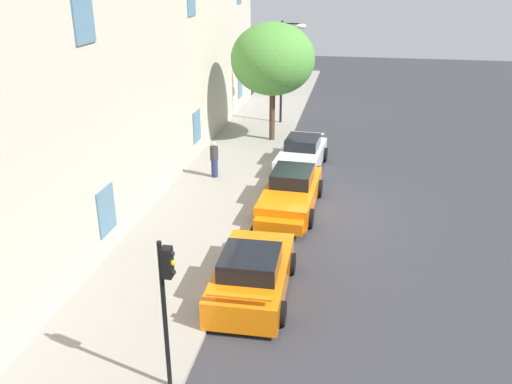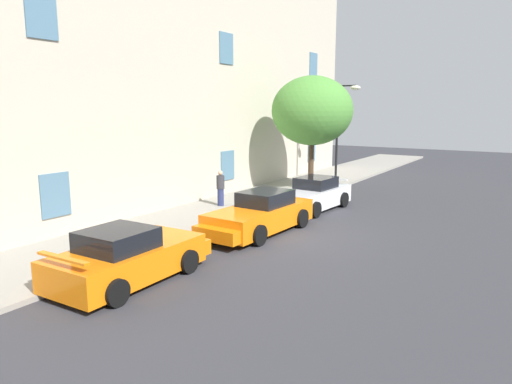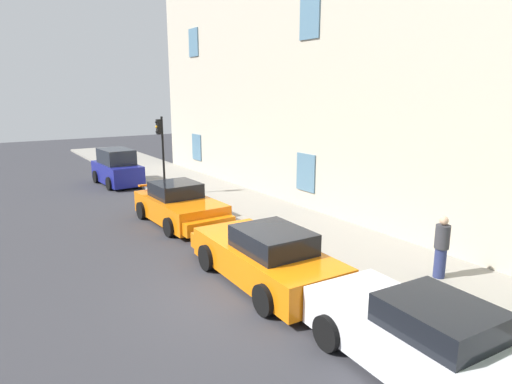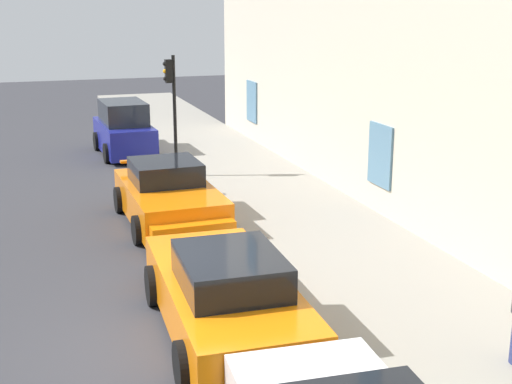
{
  "view_description": "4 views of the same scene",
  "coord_description": "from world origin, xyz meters",
  "views": [
    {
      "loc": [
        -18.91,
        -1.12,
        8.53
      ],
      "look_at": [
        -1.42,
        2.17,
        1.1
      ],
      "focal_mm": 37.29,
      "sensor_mm": 36.0,
      "label": 1
    },
    {
      "loc": [
        -14.21,
        -7.72,
        4.48
      ],
      "look_at": [
        -0.43,
        1.09,
        1.52
      ],
      "focal_mm": 32.39,
      "sensor_mm": 36.0,
      "label": 2
    },
    {
      "loc": [
        8.36,
        -4.92,
        4.74
      ],
      "look_at": [
        -2.69,
        2.38,
        1.72
      ],
      "focal_mm": 30.8,
      "sensor_mm": 36.0,
      "label": 3
    },
    {
      "loc": [
        9.54,
        -1.72,
        5.13
      ],
      "look_at": [
        -2.21,
        2.21,
        1.75
      ],
      "focal_mm": 48.69,
      "sensor_mm": 36.0,
      "label": 4
    }
  ],
  "objects": [
    {
      "name": "ground_plane",
      "position": [
        0.0,
        0.0,
        0.0
      ],
      "size": [
        80.0,
        80.0,
        0.0
      ],
      "primitive_type": "plane",
      "color": "#333338"
    },
    {
      "name": "sidewalk",
      "position": [
        0.0,
        4.23,
        0.07
      ],
      "size": [
        60.0,
        4.14,
        0.14
      ],
      "primitive_type": "cube",
      "color": "gray",
      "rests_on": "ground"
    },
    {
      "name": "building_facade",
      "position": [
        0.0,
        7.95,
        6.39
      ],
      "size": [
        37.1,
        3.81,
        12.74
      ],
      "color": "#BCB29E",
      "rests_on": "ground"
    },
    {
      "name": "sportscar_red_lead",
      "position": [
        -6.11,
        1.37,
        0.62
      ],
      "size": [
        4.56,
        2.27,
        1.47
      ],
      "color": "orange",
      "rests_on": "ground"
    },
    {
      "name": "sportscar_yellow_flank",
      "position": [
        -0.4,
        1.04,
        0.65
      ],
      "size": [
        5.16,
        2.23,
        1.49
      ],
      "color": "orange",
      "rests_on": "ground"
    },
    {
      "name": "sportscar_white_middle",
      "position": [
        4.15,
        1.13,
        0.63
      ],
      "size": [
        4.76,
        2.26,
        1.44
      ],
      "color": "white",
      "rests_on": "ground"
    },
    {
      "name": "tree_near_kerb",
      "position": [
        8.25,
        3.11,
        4.37
      ],
      "size": [
        4.29,
        4.29,
        6.06
      ],
      "color": "#473323",
      "rests_on": "sidewalk"
    },
    {
      "name": "traffic_light",
      "position": [
        -10.31,
        2.34,
        2.57
      ],
      "size": [
        0.22,
        0.36,
        3.55
      ],
      "color": "black",
      "rests_on": "sidewalk"
    },
    {
      "name": "street_lamp",
      "position": [
        11.82,
        2.74,
        4.14
      ],
      "size": [
        0.44,
        1.42,
        5.81
      ],
      "color": "black",
      "rests_on": "sidewalk"
    },
    {
      "name": "pedestrian_admiring",
      "position": [
        2.24,
        4.7,
        0.96
      ],
      "size": [
        0.49,
        0.49,
        1.61
      ],
      "color": "navy",
      "rests_on": "sidewalk"
    }
  ]
}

